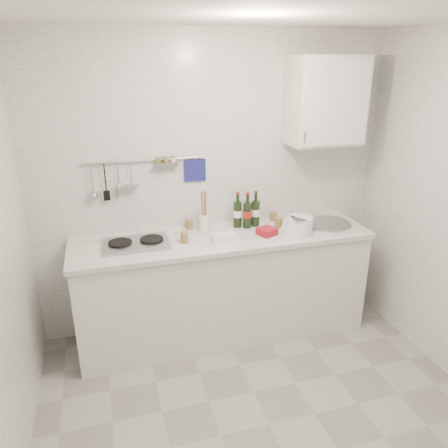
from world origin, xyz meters
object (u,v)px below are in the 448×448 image
Objects in this scene: plate_stack_sink at (298,225)px; utensil_crock at (204,221)px; wall_cabinet at (326,101)px; plate_stack_hob at (126,243)px; wine_bottles at (247,209)px.

plate_stack_sink is 0.78m from utensil_crock.
wall_cabinet reaches higher than plate_stack_hob.
utensil_crock is (0.65, 0.12, 0.07)m from plate_stack_hob.
utensil_crock is at bearing 161.11° from plate_stack_sink.
plate_stack_hob is 0.67m from utensil_crock.
plate_stack_sink is (1.39, -0.13, 0.04)m from plate_stack_hob.
plate_stack_hob is at bearing 174.65° from plate_stack_sink.
wine_bottles is 0.89× the size of utensil_crock.
utensil_crock is (-0.37, 0.02, -0.07)m from wine_bottles.
utensil_crock reaches higher than plate_stack_sink.
utensil_crock reaches higher than wine_bottles.
wall_cabinet reaches higher than plate_stack_sink.
wall_cabinet is at bearing 36.41° from plate_stack_sink.
utensil_crock is (-0.73, 0.25, 0.03)m from plate_stack_sink.
plate_stack_sink is at bearing -5.35° from plate_stack_hob.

